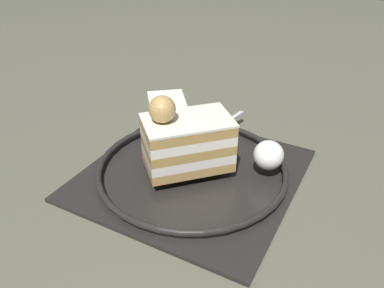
{
  "coord_description": "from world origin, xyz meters",
  "views": [
    {
      "loc": [
        0.14,
        -0.39,
        0.29
      ],
      "look_at": [
        0.01,
        -0.02,
        0.05
      ],
      "focal_mm": 36.59,
      "sensor_mm": 36.0,
      "label": 1
    }
  ],
  "objects_px": {
    "dessert_plate": "(192,170)",
    "cake_slice": "(183,140)",
    "whipped_cream_dollop": "(269,155)",
    "fork": "(219,128)",
    "folded_napkin": "(168,104)"
  },
  "relations": [
    {
      "from": "whipped_cream_dollop",
      "to": "fork",
      "type": "relative_size",
      "value": 0.32
    },
    {
      "from": "dessert_plate",
      "to": "folded_napkin",
      "type": "height_order",
      "value": "dessert_plate"
    },
    {
      "from": "whipped_cream_dollop",
      "to": "folded_napkin",
      "type": "xyz_separation_m",
      "value": [
        -0.2,
        0.15,
        -0.03
      ]
    },
    {
      "from": "dessert_plate",
      "to": "cake_slice",
      "type": "relative_size",
      "value": 2.34
    },
    {
      "from": "whipped_cream_dollop",
      "to": "fork",
      "type": "bearing_deg",
      "value": 140.06
    },
    {
      "from": "whipped_cream_dollop",
      "to": "folded_napkin",
      "type": "relative_size",
      "value": 0.32
    },
    {
      "from": "fork",
      "to": "folded_napkin",
      "type": "xyz_separation_m",
      "value": [
        -0.11,
        0.08,
        -0.02
      ]
    },
    {
      "from": "dessert_plate",
      "to": "folded_napkin",
      "type": "xyz_separation_m",
      "value": [
        -0.11,
        0.18,
        -0.01
      ]
    },
    {
      "from": "dessert_plate",
      "to": "cake_slice",
      "type": "bearing_deg",
      "value": -167.61
    },
    {
      "from": "fork",
      "to": "dessert_plate",
      "type": "bearing_deg",
      "value": -93.4
    },
    {
      "from": "dessert_plate",
      "to": "fork",
      "type": "bearing_deg",
      "value": 86.6
    },
    {
      "from": "dessert_plate",
      "to": "folded_napkin",
      "type": "distance_m",
      "value": 0.21
    },
    {
      "from": "whipped_cream_dollop",
      "to": "dessert_plate",
      "type": "bearing_deg",
      "value": -163.12
    },
    {
      "from": "whipped_cream_dollop",
      "to": "fork",
      "type": "height_order",
      "value": "whipped_cream_dollop"
    },
    {
      "from": "folded_napkin",
      "to": "fork",
      "type": "bearing_deg",
      "value": -35.51
    }
  ]
}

